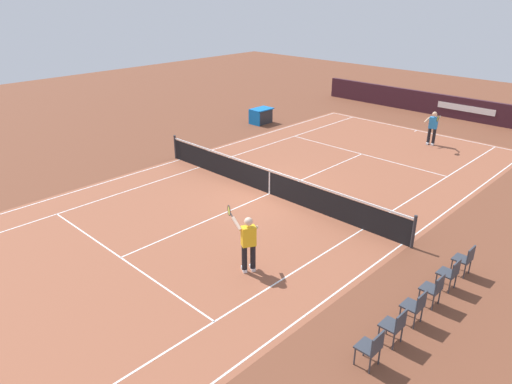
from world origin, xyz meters
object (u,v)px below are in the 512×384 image
object	(u,v)px
tennis_player_near	(248,241)
spectator_chair_5	(372,347)
spectator_chair_2	(434,288)
spectator_chair_3	(416,305)
tennis_player_far	(433,126)
spectator_chair_0	(466,258)
tennis_net	(270,182)
tennis_ball	(260,182)
equipment_cart_tarped	(261,116)
spectator_chair_4	(395,325)
spectator_chair_1	(451,272)

from	to	relation	value
tennis_player_near	spectator_chair_5	distance (m)	4.45
spectator_chair_2	spectator_chair_3	bearing A→B (deg)	0.00
tennis_player_near	spectator_chair_5	xyz separation A→B (m)	(0.80, 4.36, -0.41)
tennis_player_far	spectator_chair_0	world-z (taller)	tennis_player_far
tennis_player_far	spectator_chair_2	xyz separation A→B (m)	(12.27, 5.84, -0.41)
tennis_net	tennis_ball	world-z (taller)	tennis_net
spectator_chair_3	equipment_cart_tarped	world-z (taller)	spectator_chair_3
spectator_chair_0	spectator_chair_5	distance (m)	4.73
equipment_cart_tarped	tennis_player_near	bearing A→B (deg)	42.11
tennis_ball	spectator_chair_0	xyz separation A→B (m)	(0.88, 8.48, 0.49)
tennis_ball	spectator_chair_3	xyz separation A→B (m)	(3.72, 8.48, 0.49)
spectator_chair_0	spectator_chair_4	world-z (taller)	same
tennis_net	spectator_chair_3	size ratio (longest dim) A/B	13.30
tennis_player_near	spectator_chair_2	bearing A→B (deg)	115.02
spectator_chair_0	spectator_chair_3	bearing A→B (deg)	0.00
spectator_chair_1	equipment_cart_tarped	world-z (taller)	spectator_chair_1
tennis_net	equipment_cart_tarped	distance (m)	10.02
spectator_chair_3	spectator_chair_5	world-z (taller)	same
tennis_player_near	spectator_chair_5	size ratio (longest dim) A/B	1.93
tennis_player_near	spectator_chair_0	world-z (taller)	tennis_player_near
spectator_chair_0	spectator_chair_4	xyz separation A→B (m)	(3.78, 0.00, 0.00)
tennis_player_near	spectator_chair_1	world-z (taller)	tennis_player_near
tennis_player_far	spectator_chair_1	world-z (taller)	tennis_player_far
spectator_chair_4	spectator_chair_5	size ratio (longest dim) A/B	1.00
spectator_chair_0	tennis_player_far	bearing A→B (deg)	-150.63
tennis_ball	spectator_chair_0	world-z (taller)	spectator_chair_0
tennis_net	tennis_ball	bearing A→B (deg)	-117.29
spectator_chair_1	spectator_chair_4	xyz separation A→B (m)	(2.84, 0.00, 0.00)
tennis_player_near	tennis_ball	size ratio (longest dim) A/B	25.71
spectator_chair_0	spectator_chair_3	size ratio (longest dim) A/B	1.00
spectator_chair_4	spectator_chair_1	bearing A→B (deg)	180.00
spectator_chair_1	spectator_chair_3	xyz separation A→B (m)	(1.89, 0.00, 0.00)
tennis_net	tennis_player_far	size ratio (longest dim) A/B	6.89
spectator_chair_4	spectator_chair_3	bearing A→B (deg)	180.00
tennis_net	tennis_ball	size ratio (longest dim) A/B	177.27
tennis_ball	spectator_chair_2	xyz separation A→B (m)	(2.78, 8.48, 0.49)
spectator_chair_1	equipment_cart_tarped	bearing A→B (deg)	-119.80
spectator_chair_0	spectator_chair_4	size ratio (longest dim) A/B	1.00
spectator_chair_3	spectator_chair_5	distance (m)	1.89
spectator_chair_1	spectator_chair_4	distance (m)	2.84
tennis_player_far	tennis_ball	bearing A→B (deg)	-15.55
spectator_chair_4	spectator_chair_2	bearing A→B (deg)	180.00
spectator_chair_4	equipment_cart_tarped	distance (m)	18.42
tennis_net	spectator_chair_4	xyz separation A→B (m)	(4.16, 7.49, 0.03)
spectator_chair_1	spectator_chair_2	bearing A→B (deg)	0.00
spectator_chair_2	spectator_chair_0	bearing A→B (deg)	180.00
tennis_net	spectator_chair_4	distance (m)	8.57
tennis_net	equipment_cart_tarped	world-z (taller)	tennis_net
spectator_chair_1	tennis_player_far	bearing A→B (deg)	-152.72
tennis_ball	spectator_chair_3	size ratio (longest dim) A/B	0.08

